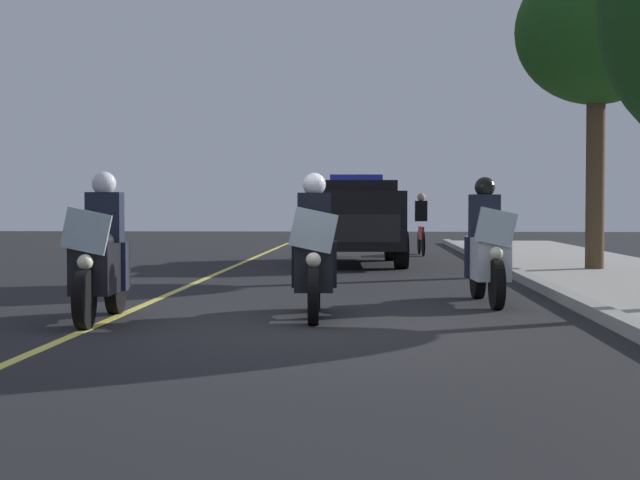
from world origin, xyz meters
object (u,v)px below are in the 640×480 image
at_px(police_motorcycle_lead_left, 101,260).
at_px(tree_far_back, 597,33).
at_px(police_motorcycle_lead_right, 314,258).
at_px(cyclist_background, 421,224).
at_px(police_suv, 356,218).
at_px(police_motorcycle_trailing, 487,252).

height_order(police_motorcycle_lead_left, tree_far_back, tree_far_back).
relative_size(police_motorcycle_lead_right, cyclist_background, 1.22).
height_order(police_motorcycle_lead_left, police_motorcycle_lead_right, same).
height_order(cyclist_background, tree_far_back, tree_far_back).
bearing_deg(police_motorcycle_lead_left, cyclist_background, 163.62).
xyz_separation_m(police_motorcycle_lead_left, police_motorcycle_lead_right, (-0.54, 2.41, 0.00)).
relative_size(police_motorcycle_lead_left, police_motorcycle_lead_right, 1.00).
bearing_deg(tree_far_back, police_motorcycle_lead_left, -42.52).
relative_size(police_suv, cyclist_background, 2.84).
height_order(police_motorcycle_lead_right, police_motorcycle_trailing, same).
height_order(police_motorcycle_trailing, police_suv, police_suv).
relative_size(police_motorcycle_trailing, police_suv, 0.43).
xyz_separation_m(police_motorcycle_trailing, cyclist_background, (-12.86, -0.22, 0.14)).
relative_size(police_motorcycle_lead_left, police_suv, 0.43).
height_order(police_motorcycle_lead_right, tree_far_back, tree_far_back).
distance_m(police_suv, tree_far_back, 6.58).
distance_m(police_suv, cyclist_background, 4.50).
xyz_separation_m(police_motorcycle_lead_right, cyclist_background, (-14.53, 2.02, 0.14)).
xyz_separation_m(police_motorcycle_lead_left, police_motorcycle_trailing, (-2.21, 4.65, 0.00)).
relative_size(police_motorcycle_lead_right, police_motorcycle_trailing, 1.00).
bearing_deg(police_motorcycle_lead_right, police_motorcycle_lead_left, -77.34).
xyz_separation_m(cyclist_background, tree_far_back, (6.93, 3.03, 3.86)).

